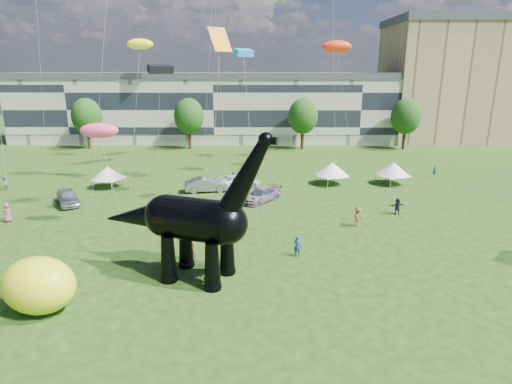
{
  "coord_description": "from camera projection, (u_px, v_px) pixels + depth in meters",
  "views": [
    {
      "loc": [
        0.35,
        -22.5,
        13.84
      ],
      "look_at": [
        0.12,
        8.0,
        5.0
      ],
      "focal_mm": 30.0,
      "sensor_mm": 36.0,
      "label": 1
    }
  ],
  "objects": [
    {
      "name": "gazebo_near",
      "position": [
        332.0,
        169.0,
        52.53
      ],
      "size": [
        5.13,
        5.13,
        2.74
      ],
      "rotation": [
        0.0,
        0.0,
        0.39
      ],
      "color": "white",
      "rests_on": "ground"
    },
    {
      "name": "gazebo_far",
      "position": [
        393.0,
        169.0,
        52.59
      ],
      "size": [
        5.15,
        5.15,
        2.74
      ],
      "rotation": [
        0.0,
        0.0,
        0.4
      ],
      "color": "silver",
      "rests_on": "ground"
    },
    {
      "name": "dinosaur_sculpture",
      "position": [
        189.0,
        221.0,
        28.56
      ],
      "size": [
        12.85,
        6.17,
        10.65
      ],
      "rotation": [
        0.0,
        0.0,
        -0.34
      ],
      "color": "black",
      "rests_on": "ground"
    },
    {
      "name": "tree_far_right",
      "position": [
        406.0,
        113.0,
        74.43
      ],
      "size": [
        5.2,
        5.2,
        9.44
      ],
      "color": "#382314",
      "rests_on": "ground"
    },
    {
      "name": "car_silver",
      "position": [
        68.0,
        197.0,
        44.95
      ],
      "size": [
        4.12,
        5.13,
        1.64
      ],
      "primitive_type": "imported",
      "rotation": [
        0.0,
        0.0,
        0.54
      ],
      "color": "#B6B6BB",
      "rests_on": "ground"
    },
    {
      "name": "apartment_block",
      "position": [
        459.0,
        83.0,
        84.54
      ],
      "size": [
        28.0,
        18.0,
        22.0
      ],
      "primitive_type": "cube",
      "color": "tan",
      "rests_on": "ground"
    },
    {
      "name": "visitors",
      "position": [
        242.0,
        218.0,
        38.61
      ],
      "size": [
        54.0,
        42.62,
        1.85
      ],
      "color": "gray",
      "rests_on": "ground"
    },
    {
      "name": "ground",
      "position": [
        253.0,
        310.0,
        25.47
      ],
      "size": [
        220.0,
        220.0,
        0.0
      ],
      "primitive_type": "plane",
      "color": "#16330C",
      "rests_on": "ground"
    },
    {
      "name": "inflatable_yellow",
      "position": [
        39.0,
        285.0,
        24.89
      ],
      "size": [
        4.98,
        4.19,
        3.38
      ],
      "primitive_type": "ellipsoid",
      "rotation": [
        0.0,
        0.0,
        -0.2
      ],
      "color": "#F0F619",
      "rests_on": "ground"
    },
    {
      "name": "gazebo_left",
      "position": [
        108.0,
        173.0,
        51.1
      ],
      "size": [
        4.65,
        4.65,
        2.6
      ],
      "rotation": [
        0.0,
        0.0,
        -0.29
      ],
      "color": "silver",
      "rests_on": "ground"
    },
    {
      "name": "car_white",
      "position": [
        238.0,
        181.0,
        51.49
      ],
      "size": [
        5.86,
        3.74,
        1.5
      ],
      "primitive_type": "imported",
      "rotation": [
        0.0,
        0.0,
        1.82
      ],
      "color": "silver",
      "rests_on": "ground"
    },
    {
      "name": "tree_far_left",
      "position": [
        86.0,
        113.0,
        74.84
      ],
      "size": [
        5.2,
        5.2,
        9.44
      ],
      "color": "#382314",
      "rests_on": "ground"
    },
    {
      "name": "tree_mid_right",
      "position": [
        303.0,
        113.0,
        74.56
      ],
      "size": [
        5.2,
        5.2,
        9.44
      ],
      "color": "#382314",
      "rests_on": "ground"
    },
    {
      "name": "terrace_row",
      "position": [
        217.0,
        110.0,
        83.4
      ],
      "size": [
        78.0,
        11.0,
        12.0
      ],
      "primitive_type": "cube",
      "color": "beige",
      "rests_on": "ground"
    },
    {
      "name": "car_grey",
      "position": [
        207.0,
        185.0,
        49.65
      ],
      "size": [
        5.31,
        2.68,
        1.67
      ],
      "primitive_type": "imported",
      "rotation": [
        0.0,
        0.0,
        1.76
      ],
      "color": "gray",
      "rests_on": "ground"
    },
    {
      "name": "car_dark",
      "position": [
        261.0,
        195.0,
        45.98
      ],
      "size": [
        4.84,
        5.15,
        1.46
      ],
      "primitive_type": "imported",
      "rotation": [
        0.0,
        0.0,
        -0.71
      ],
      "color": "#595960",
      "rests_on": "ground"
    },
    {
      "name": "tree_mid_left",
      "position": [
        189.0,
        113.0,
        74.71
      ],
      "size": [
        5.2,
        5.2,
        9.44
      ],
      "color": "#382314",
      "rests_on": "ground"
    }
  ]
}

